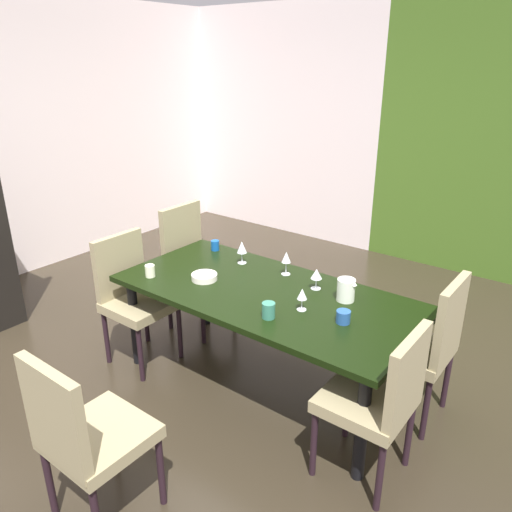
{
  "coord_description": "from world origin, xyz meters",
  "views": [
    {
      "loc": [
        2.11,
        -2.19,
        2.15
      ],
      "look_at": [
        0.15,
        0.37,
        0.85
      ],
      "focal_mm": 35.0,
      "sensor_mm": 36.0,
      "label": 1
    }
  ],
  "objects_px": {
    "serving_bowl_west": "(204,277)",
    "chair_head_near": "(84,433)",
    "dining_table": "(265,301)",
    "wine_glass_center": "(302,295)",
    "wine_glass_south": "(286,258)",
    "wine_glass_right": "(242,248)",
    "chair_left_far": "(193,263)",
    "cup_near_shelf": "(150,271)",
    "cup_near_window": "(343,317)",
    "chair_right_far": "(426,342)",
    "cup_front": "(215,245)",
    "chair_right_near": "(380,397)",
    "chair_left_near": "(132,293)",
    "pitcher_corner": "(346,290)",
    "cup_left": "(269,310)",
    "wine_glass_east": "(316,275)"
  },
  "relations": [
    {
      "from": "chair_left_far",
      "to": "wine_glass_right",
      "type": "xyz_separation_m",
      "value": [
        0.56,
        -0.04,
        0.28
      ]
    },
    {
      "from": "chair_left_far",
      "to": "chair_left_near",
      "type": "distance_m",
      "value": 0.64
    },
    {
      "from": "serving_bowl_west",
      "to": "chair_left_far",
      "type": "bearing_deg",
      "value": 141.57
    },
    {
      "from": "chair_left_far",
      "to": "chair_right_near",
      "type": "bearing_deg",
      "value": 71.94
    },
    {
      "from": "wine_glass_east",
      "to": "cup_left",
      "type": "height_order",
      "value": "wine_glass_east"
    },
    {
      "from": "wine_glass_south",
      "to": "cup_near_window",
      "type": "bearing_deg",
      "value": -29.48
    },
    {
      "from": "dining_table",
      "to": "chair_left_far",
      "type": "height_order",
      "value": "chair_left_far"
    },
    {
      "from": "serving_bowl_west",
      "to": "cup_near_window",
      "type": "distance_m",
      "value": 1.04
    },
    {
      "from": "pitcher_corner",
      "to": "cup_front",
      "type": "bearing_deg",
      "value": 172.84
    },
    {
      "from": "dining_table",
      "to": "chair_right_near",
      "type": "height_order",
      "value": "chair_right_near"
    },
    {
      "from": "chair_left_far",
      "to": "chair_left_near",
      "type": "bearing_deg",
      "value": 0.6
    },
    {
      "from": "cup_front",
      "to": "chair_left_far",
      "type": "bearing_deg",
      "value": -171.15
    },
    {
      "from": "wine_glass_center",
      "to": "wine_glass_right",
      "type": "height_order",
      "value": "wine_glass_right"
    },
    {
      "from": "chair_head_near",
      "to": "wine_glass_south",
      "type": "distance_m",
      "value": 1.74
    },
    {
      "from": "chair_left_near",
      "to": "cup_left",
      "type": "relative_size",
      "value": 10.01
    },
    {
      "from": "chair_left_far",
      "to": "cup_near_window",
      "type": "relative_size",
      "value": 12.51
    },
    {
      "from": "dining_table",
      "to": "wine_glass_center",
      "type": "bearing_deg",
      "value": -13.24
    },
    {
      "from": "dining_table",
      "to": "cup_front",
      "type": "xyz_separation_m",
      "value": [
        -0.76,
        0.35,
        0.11
      ]
    },
    {
      "from": "chair_right_far",
      "to": "chair_head_near",
      "type": "height_order",
      "value": "chair_right_far"
    },
    {
      "from": "chair_right_near",
      "to": "cup_front",
      "type": "height_order",
      "value": "chair_right_near"
    },
    {
      "from": "chair_right_near",
      "to": "cup_front",
      "type": "bearing_deg",
      "value": 68.75
    },
    {
      "from": "dining_table",
      "to": "cup_front",
      "type": "bearing_deg",
      "value": 154.95
    },
    {
      "from": "chair_left_near",
      "to": "cup_left",
      "type": "bearing_deg",
      "value": 91.91
    },
    {
      "from": "wine_glass_east",
      "to": "cup_near_window",
      "type": "distance_m",
      "value": 0.47
    },
    {
      "from": "wine_glass_right",
      "to": "pitcher_corner",
      "type": "bearing_deg",
      "value": -4.93
    },
    {
      "from": "pitcher_corner",
      "to": "wine_glass_south",
      "type": "bearing_deg",
      "value": 168.71
    },
    {
      "from": "chair_right_far",
      "to": "cup_near_shelf",
      "type": "bearing_deg",
      "value": 109.58
    },
    {
      "from": "chair_right_near",
      "to": "wine_glass_right",
      "type": "xyz_separation_m",
      "value": [
        -1.39,
        0.59,
        0.31
      ]
    },
    {
      "from": "wine_glass_center",
      "to": "wine_glass_right",
      "type": "distance_m",
      "value": 0.83
    },
    {
      "from": "chair_right_far",
      "to": "wine_glass_south",
      "type": "bearing_deg",
      "value": 90.88
    },
    {
      "from": "chair_head_near",
      "to": "wine_glass_east",
      "type": "relative_size",
      "value": 6.79
    },
    {
      "from": "wine_glass_south",
      "to": "serving_bowl_west",
      "type": "height_order",
      "value": "wine_glass_south"
    },
    {
      "from": "chair_left_near",
      "to": "chair_right_near",
      "type": "bearing_deg",
      "value": 90.0
    },
    {
      "from": "serving_bowl_west",
      "to": "cup_left",
      "type": "relative_size",
      "value": 1.85
    },
    {
      "from": "chair_right_near",
      "to": "cup_near_shelf",
      "type": "bearing_deg",
      "value": 89.52
    },
    {
      "from": "wine_glass_center",
      "to": "wine_glass_south",
      "type": "relative_size",
      "value": 0.83
    },
    {
      "from": "chair_right_near",
      "to": "chair_right_far",
      "type": "bearing_deg",
      "value": -0.42
    },
    {
      "from": "serving_bowl_west",
      "to": "chair_head_near",
      "type": "bearing_deg",
      "value": -71.19
    },
    {
      "from": "chair_head_near",
      "to": "pitcher_corner",
      "type": "height_order",
      "value": "chair_head_near"
    },
    {
      "from": "wine_glass_south",
      "to": "cup_near_window",
      "type": "height_order",
      "value": "wine_glass_south"
    },
    {
      "from": "cup_near_shelf",
      "to": "chair_head_near",
      "type": "bearing_deg",
      "value": -54.92
    },
    {
      "from": "wine_glass_right",
      "to": "chair_head_near",
      "type": "bearing_deg",
      "value": -75.9
    },
    {
      "from": "chair_right_near",
      "to": "wine_glass_south",
      "type": "bearing_deg",
      "value": 58.54
    },
    {
      "from": "cup_near_shelf",
      "to": "chair_left_near",
      "type": "bearing_deg",
      "value": -175.82
    },
    {
      "from": "chair_left_far",
      "to": "dining_table",
      "type": "bearing_deg",
      "value": 72.03
    },
    {
      "from": "chair_left_far",
      "to": "pitcher_corner",
      "type": "height_order",
      "value": "chair_left_far"
    },
    {
      "from": "serving_bowl_west",
      "to": "pitcher_corner",
      "type": "xyz_separation_m",
      "value": [
        0.92,
        0.31,
        0.05
      ]
    },
    {
      "from": "cup_left",
      "to": "chair_right_far",
      "type": "bearing_deg",
      "value": 38.6
    },
    {
      "from": "chair_right_near",
      "to": "wine_glass_east",
      "type": "relative_size",
      "value": 6.57
    },
    {
      "from": "chair_left_far",
      "to": "cup_near_shelf",
      "type": "relative_size",
      "value": 12.1
    }
  ]
}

